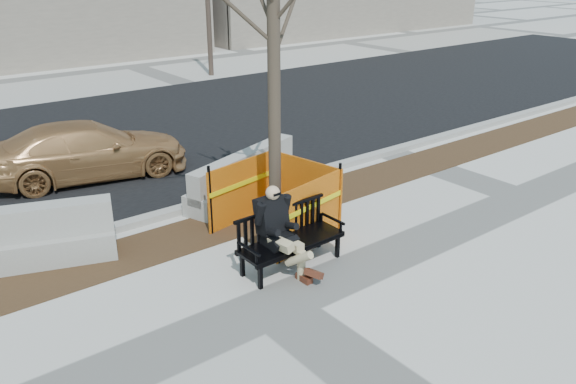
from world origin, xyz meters
The scene contains 11 objects.
ground centered at (0.00, 0.00, 0.00)m, with size 120.00×120.00×0.00m, color beige.
mulch_strip centered at (0.00, 2.60, 0.00)m, with size 40.00×1.20×0.02m, color #47301C.
asphalt_street centered at (0.00, 8.80, 0.00)m, with size 60.00×10.40×0.01m, color black.
curb centered at (0.00, 3.55, 0.06)m, with size 60.00×0.25×0.12m, color #9E9B93.
bench centered at (0.86, 0.70, 0.00)m, with size 1.74×0.62×0.93m, color black, non-canonical shape.
seated_man centered at (0.63, 0.74, 0.00)m, with size 0.59×0.98×1.37m, color black, non-canonical shape.
tree_fence centered at (1.38, 1.81, 0.00)m, with size 2.48×2.48×6.21m, color orange, non-canonical shape.
sedan centered at (-0.15, 6.44, 0.00)m, with size 1.68×4.14×1.20m, color #A37242.
jersey_barrier_left centered at (-2.67, 3.37, 0.00)m, with size 3.36×0.67×0.96m, color #9C9992, non-canonical shape.
jersey_barrier_right centered at (1.94, 3.59, 0.00)m, with size 3.04×0.61×0.87m, color #9E9B94, non-canonical shape.
far_tree_right centered at (7.84, 14.81, 0.00)m, with size 2.17×2.17×5.86m, color #48382E, non-canonical shape.
Camera 1 is at (-3.99, -5.48, 4.46)m, focal length 36.11 mm.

